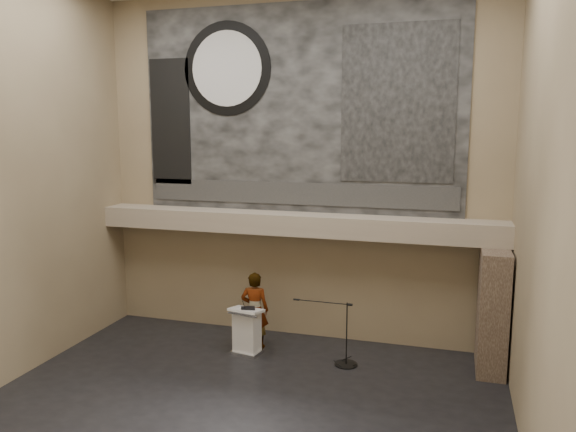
% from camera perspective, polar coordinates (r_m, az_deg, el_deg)
% --- Properties ---
extents(floor, '(10.00, 10.00, 0.00)m').
position_cam_1_polar(floor, '(11.34, -4.90, -18.74)').
color(floor, black).
rests_on(floor, ground).
extents(wall_back, '(10.00, 0.02, 8.50)m').
position_cam_1_polar(wall_back, '(13.86, 0.95, 4.79)').
color(wall_back, '#7E6B50').
rests_on(wall_back, floor).
extents(wall_front, '(10.00, 0.02, 8.50)m').
position_cam_1_polar(wall_front, '(6.58, -18.28, -0.49)').
color(wall_front, '#7E6B50').
rests_on(wall_front, floor).
extents(wall_left, '(0.02, 8.00, 8.50)m').
position_cam_1_polar(wall_left, '(12.81, -26.50, 3.48)').
color(wall_left, '#7E6B50').
rests_on(wall_left, floor).
extents(wall_right, '(0.02, 8.00, 8.50)m').
position_cam_1_polar(wall_right, '(9.45, 24.21, 1.96)').
color(wall_right, '#7E6B50').
rests_on(wall_right, floor).
extents(soffit, '(10.00, 0.80, 0.50)m').
position_cam_1_polar(soffit, '(13.64, 0.48, -0.78)').
color(soffit, gray).
rests_on(soffit, wall_back).
extents(sprinkler_left, '(0.04, 0.04, 0.06)m').
position_cam_1_polar(sprinkler_left, '(14.17, -5.80, -1.61)').
color(sprinkler_left, '#B2893D').
rests_on(sprinkler_left, soffit).
extents(sprinkler_right, '(0.04, 0.04, 0.06)m').
position_cam_1_polar(sprinkler_right, '(13.25, 8.34, -2.41)').
color(sprinkler_right, '#B2893D').
rests_on(sprinkler_right, soffit).
extents(banner, '(8.00, 0.05, 5.00)m').
position_cam_1_polar(banner, '(13.80, 0.93, 10.80)').
color(banner, black).
rests_on(banner, wall_back).
extents(banner_text_strip, '(7.76, 0.02, 0.55)m').
position_cam_1_polar(banner_text_strip, '(13.86, 0.87, 2.30)').
color(banner_text_strip, '#2A2A2A').
rests_on(banner_text_strip, banner).
extents(banner_clock_rim, '(2.30, 0.02, 2.30)m').
position_cam_1_polar(banner_clock_rim, '(14.42, -6.23, 14.65)').
color(banner_clock_rim, black).
rests_on(banner_clock_rim, banner).
extents(banner_clock_face, '(1.84, 0.02, 1.84)m').
position_cam_1_polar(banner_clock_face, '(14.40, -6.27, 14.66)').
color(banner_clock_face, silver).
rests_on(banner_clock_face, banner).
extents(banner_building_print, '(2.60, 0.02, 3.60)m').
position_cam_1_polar(banner_building_print, '(13.32, 11.07, 11.12)').
color(banner_building_print, black).
rests_on(banner_building_print, banner).
extents(banner_brick_print, '(1.10, 0.02, 3.20)m').
position_cam_1_polar(banner_brick_print, '(15.04, -11.85, 9.32)').
color(banner_brick_print, black).
rests_on(banner_brick_print, banner).
extents(stone_pier, '(0.60, 1.40, 2.70)m').
position_cam_1_polar(stone_pier, '(13.10, 20.07, -8.98)').
color(stone_pier, '#47362B').
rests_on(stone_pier, floor).
extents(lectern, '(0.81, 0.64, 1.14)m').
position_cam_1_polar(lectern, '(13.44, -4.20, -11.58)').
color(lectern, silver).
rests_on(lectern, floor).
extents(binder, '(0.39, 0.36, 0.04)m').
position_cam_1_polar(binder, '(13.20, -4.09, -9.35)').
color(binder, black).
rests_on(binder, lectern).
extents(papers, '(0.22, 0.31, 0.00)m').
position_cam_1_polar(papers, '(13.22, -4.59, -9.41)').
color(papers, white).
rests_on(papers, lectern).
extents(speaker_person, '(0.72, 0.51, 1.86)m').
position_cam_1_polar(speaker_person, '(13.69, -3.40, -9.50)').
color(speaker_person, white).
rests_on(speaker_person, floor).
extents(mic_stand, '(1.49, 0.52, 1.45)m').
position_cam_1_polar(mic_stand, '(13.01, 5.74, -13.91)').
color(mic_stand, black).
rests_on(mic_stand, floor).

